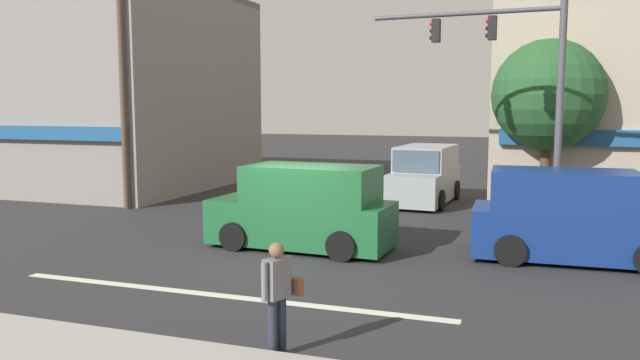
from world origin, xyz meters
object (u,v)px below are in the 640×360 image
Objects in this scene: street_tree at (548,95)px; van_waiting_far at (572,218)px; traffic_light_mast at (519,82)px; van_crossing_rightbound at (304,209)px; van_parked_curbside at (425,176)px; pedestrian_foreground_with_bag at (278,291)px; utility_pole_near_left at (122,76)px.

street_tree is 6.24m from van_waiting_far.
traffic_light_mast is 6.29m from van_crossing_rightbound.
street_tree reaches higher than van_crossing_rightbound.
traffic_light_mast reaches higher than van_waiting_far.
van_parked_curbside is 14.97m from pedestrian_foreground_with_bag.
van_crossing_rightbound is 1.01× the size of van_waiting_far.
pedestrian_foreground_with_bag is (-3.72, -12.82, -2.96)m from street_tree.
traffic_light_mast is 1.32× the size of van_crossing_rightbound.
street_tree is 3.39× the size of pedestrian_foreground_with_bag.
street_tree is at bearing 47.57° from van_crossing_rightbound.
utility_pole_near_left reaches higher than pedestrian_foreground_with_bag.
traffic_light_mast is at bearing -100.42° from street_tree.
van_crossing_rightbound is 6.35m from van_waiting_far.
pedestrian_foreground_with_bag is at bearing -88.37° from van_parked_curbside.
van_waiting_far is (0.53, -5.50, -2.90)m from street_tree.
van_parked_curbside is (9.64, 4.75, -3.58)m from utility_pole_near_left.
pedestrian_foreground_with_bag is (-4.26, -7.32, -0.05)m from van_waiting_far.
street_tree is 1.21× the size of van_crossing_rightbound.
van_waiting_far is (6.30, 0.81, 0.00)m from van_crossing_rightbound.
utility_pole_near_left reaches higher than street_tree.
traffic_light_mast is 7.82m from van_parked_curbside.
traffic_light_mast reaches higher than van_crossing_rightbound.
van_waiting_far is 8.47m from pedestrian_foreground_with_bag.
pedestrian_foreground_with_bag is (0.43, -14.96, -0.05)m from van_parked_curbside.
van_waiting_far is 0.99× the size of van_parked_curbside.
pedestrian_foreground_with_bag is at bearing -45.43° from utility_pole_near_left.
street_tree is at bearing 73.81° from pedestrian_foreground_with_bag.
street_tree is 1.21× the size of van_waiting_far.
van_parked_curbside is (-4.15, 2.14, -2.90)m from street_tree.
traffic_light_mast is at bearing -61.77° from van_parked_curbside.
pedestrian_foreground_with_bag is (10.06, -10.22, -3.63)m from utility_pole_near_left.
van_crossing_rightbound is at bearing -100.82° from van_parked_curbside.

